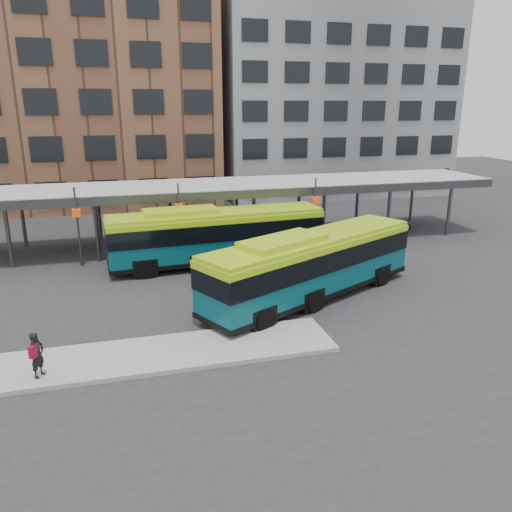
% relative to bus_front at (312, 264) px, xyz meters
% --- Properties ---
extents(ground, '(120.00, 120.00, 0.00)m').
position_rel_bus_front_xyz_m(ground, '(-2.48, -1.17, -1.82)').
color(ground, '#28282B').
rests_on(ground, ground).
extents(boarding_island, '(14.00, 3.00, 0.18)m').
position_rel_bus_front_xyz_m(boarding_island, '(-7.98, -4.17, -1.73)').
color(boarding_island, gray).
rests_on(boarding_island, ground).
extents(canopy, '(40.00, 6.53, 4.80)m').
position_rel_bus_front_xyz_m(canopy, '(-2.54, 11.70, 2.08)').
color(canopy, '#999B9E').
rests_on(canopy, ground).
extents(building_brick, '(26.00, 14.00, 22.00)m').
position_rel_bus_front_xyz_m(building_brick, '(-12.48, 30.83, 9.18)').
color(building_brick, brown).
rests_on(building_brick, ground).
extents(building_grey, '(24.00, 14.00, 20.00)m').
position_rel_bus_front_xyz_m(building_grey, '(13.52, 30.83, 8.18)').
color(building_grey, slate).
rests_on(building_grey, ground).
extents(bus_front, '(12.56, 8.12, 3.50)m').
position_rel_bus_front_xyz_m(bus_front, '(0.00, 0.00, 0.00)').
color(bus_front, '#074753').
rests_on(bus_front, ground).
extents(bus_rear, '(13.09, 3.62, 3.57)m').
position_rel_bus_front_xyz_m(bus_rear, '(-3.51, 6.83, 0.03)').
color(bus_rear, '#074753').
rests_on(bus_rear, ground).
extents(pedestrian, '(0.64, 0.73, 1.68)m').
position_rel_bus_front_xyz_m(pedestrian, '(-12.12, -4.88, -0.79)').
color(pedestrian, black).
rests_on(pedestrian, boarding_island).
extents(bike_rack, '(4.81, 1.35, 1.06)m').
position_rel_bus_front_xyz_m(bike_rack, '(10.15, 10.68, -1.34)').
color(bike_rack, slate).
rests_on(bike_rack, ground).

